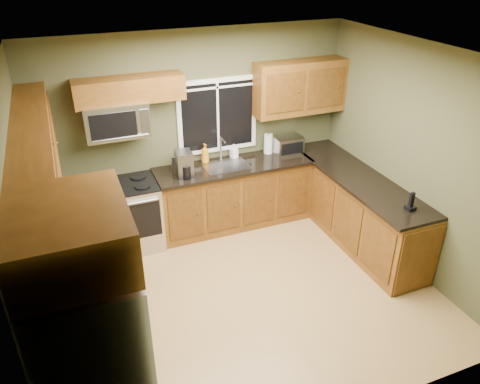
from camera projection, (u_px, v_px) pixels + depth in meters
floor at (247, 292)px, 5.46m from camera, size 4.20×4.20×0.00m
ceiling at (249, 58)px, 4.18m from camera, size 4.20×4.20×0.00m
back_wall at (197, 132)px, 6.30m from camera, size 4.20×0.00×4.20m
front_wall at (345, 300)px, 3.35m from camera, size 4.20×0.00×4.20m
left_wall at (30, 232)px, 4.13m from camera, size 0.00×3.60×3.60m
right_wall at (412, 159)px, 5.51m from camera, size 0.00×3.60×3.60m
window at (218, 116)px, 6.28m from camera, size 1.12×0.03×1.02m
base_cabinets_left at (77, 274)px, 5.05m from camera, size 0.60×2.65×0.90m
countertop_left at (72, 237)px, 4.83m from camera, size 0.65×2.65×0.04m
base_cabinets_back at (234, 195)px, 6.61m from camera, size 2.17×0.60×0.90m
countertop_back at (234, 166)px, 6.37m from camera, size 2.17×0.65×0.04m
base_cabinets_peninsula at (355, 209)px, 6.28m from camera, size 0.60×2.52×0.90m
countertop_peninsula at (358, 177)px, 6.06m from camera, size 0.65×2.50×0.04m
upper_cabinets_left at (37, 156)px, 4.34m from camera, size 0.33×2.65×0.72m
upper_cabinets_back_left at (129, 90)px, 5.54m from camera, size 1.30×0.33×0.30m
upper_cabinets_back_right at (300, 87)px, 6.39m from camera, size 1.30×0.33×0.72m
upper_cabinet_over_fridge at (70, 235)px, 2.87m from camera, size 0.72×0.90×0.38m
refrigerator at (97, 365)px, 3.40m from camera, size 0.74×0.90×1.80m
range at (130, 215)px, 6.10m from camera, size 0.76×0.69×0.94m
microwave at (116, 120)px, 5.61m from camera, size 0.76×0.41×0.42m
sink at (226, 165)px, 6.33m from camera, size 0.60×0.42×0.36m
toaster_oven at (288, 145)px, 6.66m from camera, size 0.39×0.31×0.25m
coffee_maker at (184, 165)px, 5.98m from camera, size 0.21×0.28×0.34m
kettle at (177, 163)px, 6.11m from camera, size 0.16×0.16×0.28m
paper_towel_roll at (268, 144)px, 6.65m from camera, size 0.14×0.14×0.31m
soap_bottle_a at (205, 153)px, 6.35m from camera, size 0.13×0.13×0.27m
soap_bottle_b at (234, 151)px, 6.52m from camera, size 0.11×0.11×0.20m
cordless_phone at (411, 205)px, 5.26m from camera, size 0.10×0.10×0.22m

